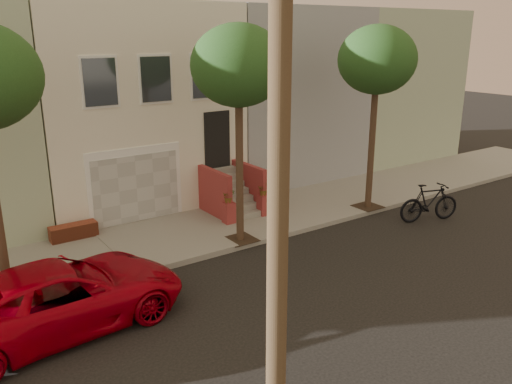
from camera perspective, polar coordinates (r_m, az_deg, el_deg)
ground at (r=12.68m, az=4.30°, el=-12.25°), size 90.00×90.00×0.00m
sidewalk at (r=16.72m, az=-7.34°, el=-4.58°), size 40.00×3.70×0.15m
house_row at (r=21.09m, az=-15.24°, el=9.50°), size 33.10×11.70×7.00m
tree_mid at (r=14.84m, az=-1.91°, el=13.41°), size 2.70×2.57×6.30m
tree_right at (r=18.41m, az=13.03°, el=13.69°), size 2.70×2.57×6.30m
pickup_truck at (r=12.22m, az=-20.41°, el=-10.59°), size 5.54×2.90×1.49m
motorcycle at (r=18.68m, az=18.30°, el=-1.08°), size 2.28×1.28×1.32m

